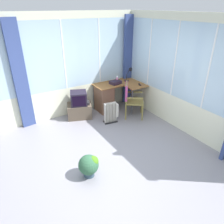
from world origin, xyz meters
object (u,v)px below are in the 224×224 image
at_px(paper_tray, 115,82).
at_px(wooden_armchair, 130,96).
at_px(desk, 106,97).
at_px(space_heater, 111,112).
at_px(desk_lamp, 130,72).
at_px(spray_bottle, 117,79).
at_px(potted_plant, 89,165).
at_px(tv_remote, 140,85).
at_px(tv_on_stand, 79,106).

xyz_separation_m(paper_tray, wooden_armchair, (0.06, -0.62, -0.21)).
distance_m(desk, paper_tray, 0.49).
bearing_deg(space_heater, desk_lamp, 31.54).
relative_size(spray_bottle, paper_tray, 0.72).
bearing_deg(potted_plant, space_heater, 47.21).
bearing_deg(paper_tray, tv_remote, -39.65).
bearing_deg(desk_lamp, paper_tray, 177.37).
distance_m(desk_lamp, tv_remote, 0.49).
distance_m(desk, tv_on_stand, 0.85).
bearing_deg(desk_lamp, tv_on_stand, 177.76).
bearing_deg(space_heater, potted_plant, -132.79).
bearing_deg(wooden_armchair, desk, 117.45).
bearing_deg(potted_plant, desk_lamp, 41.41).
xyz_separation_m(wooden_armchair, space_heater, (-0.59, -0.03, -0.33)).
distance_m(desk, wooden_armchair, 0.77).
distance_m(desk, spray_bottle, 0.60).
xyz_separation_m(desk, tv_on_stand, (-0.84, -0.00, -0.09)).
bearing_deg(wooden_armchair, tv_on_stand, 150.87).
height_order(desk_lamp, wooden_armchair, desk_lamp).
height_order(spray_bottle, space_heater, spray_bottle).
bearing_deg(desk_lamp, potted_plant, -138.59).
distance_m(space_heater, potted_plant, 2.02).
relative_size(wooden_armchair, potted_plant, 2.25).
height_order(spray_bottle, wooden_armchair, spray_bottle).
distance_m(tv_remote, space_heater, 1.19).
xyz_separation_m(tv_remote, wooden_armchair, (-0.47, -0.18, -0.18)).
xyz_separation_m(space_heater, potted_plant, (-1.37, -1.48, -0.04)).
bearing_deg(tv_on_stand, desk, 0.13).
height_order(tv_remote, space_heater, tv_remote).
height_order(desk, desk_lamp, desk_lamp).
bearing_deg(paper_tray, space_heater, -129.60).
relative_size(desk_lamp, space_heater, 0.74).
bearing_deg(paper_tray, potted_plant, -131.85).
bearing_deg(tv_on_stand, desk_lamp, -2.24).
relative_size(tv_remote, spray_bottle, 0.69).
bearing_deg(space_heater, spray_bottle, 48.42).
bearing_deg(potted_plant, tv_remote, 34.71).
xyz_separation_m(spray_bottle, space_heater, (-0.64, -0.72, -0.60)).
distance_m(tv_on_stand, space_heater, 0.91).
bearing_deg(spray_bottle, potted_plant, -132.39).
relative_size(tv_remote, tv_on_stand, 0.20).
xyz_separation_m(desk, tv_remote, (0.82, -0.48, 0.36)).
distance_m(wooden_armchair, potted_plant, 2.50).
bearing_deg(potted_plant, desk, 53.26).
relative_size(desk, desk_lamp, 3.14).
bearing_deg(desk, space_heater, -109.82).
height_order(tv_remote, tv_on_stand, tv_remote).
xyz_separation_m(tv_remote, tv_on_stand, (-1.66, 0.48, -0.45)).
height_order(wooden_armchair, tv_on_stand, wooden_armchair).
relative_size(tv_on_stand, space_heater, 1.36).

